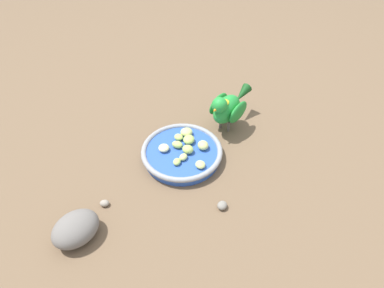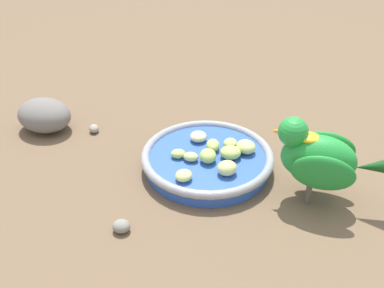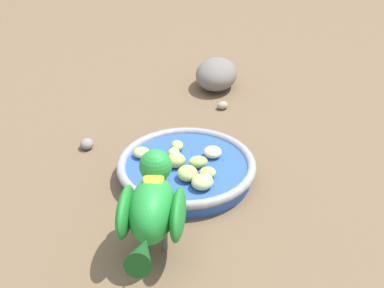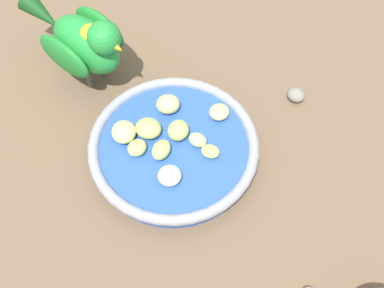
# 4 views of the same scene
# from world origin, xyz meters

# --- Properties ---
(ground_plane) EXTENTS (4.00, 4.00, 0.00)m
(ground_plane) POSITION_xyz_m (0.00, 0.00, 0.00)
(ground_plane) COLOR brown
(feeding_bowl) EXTENTS (0.22, 0.22, 0.03)m
(feeding_bowl) POSITION_xyz_m (-0.01, 0.02, 0.02)
(feeding_bowl) COLOR #2D56B7
(feeding_bowl) RESTS_ON ground_plane
(apple_piece_0) EXTENTS (0.04, 0.04, 0.02)m
(apple_piece_0) POSITION_xyz_m (-0.02, 0.01, 0.04)
(apple_piece_0) COLOR #B2CC66
(apple_piece_0) RESTS_ON feeding_bowl
(apple_piece_1) EXTENTS (0.04, 0.03, 0.02)m
(apple_piece_1) POSITION_xyz_m (0.01, 0.01, 0.03)
(apple_piece_1) COLOR #B2CC66
(apple_piece_1) RESTS_ON feeding_bowl
(apple_piece_2) EXTENTS (0.04, 0.04, 0.02)m
(apple_piece_2) POSITION_xyz_m (-0.00, -0.02, 0.04)
(apple_piece_2) COLOR #B2CC66
(apple_piece_2) RESTS_ON feeding_bowl
(apple_piece_3) EXTENTS (0.04, 0.04, 0.02)m
(apple_piece_3) POSITION_xyz_m (0.03, 0.05, 0.03)
(apple_piece_3) COLOR beige
(apple_piece_3) RESTS_ON feeding_bowl
(apple_piece_4) EXTENTS (0.05, 0.05, 0.02)m
(apple_piece_4) POSITION_xyz_m (0.03, -0.04, 0.04)
(apple_piece_4) COLOR #C6D17A
(apple_piece_4) RESTS_ON feeding_bowl
(apple_piece_5) EXTENTS (0.04, 0.04, 0.02)m
(apple_piece_5) POSITION_xyz_m (-0.04, -0.03, 0.04)
(apple_piece_5) COLOR #C6D17A
(apple_piece_5) RESTS_ON feeding_bowl
(apple_piece_6) EXTENTS (0.03, 0.03, 0.01)m
(apple_piece_6) POSITION_xyz_m (-0.03, 0.06, 0.03)
(apple_piece_6) COLOR #B2CC66
(apple_piece_6) RESTS_ON feeding_bowl
(apple_piece_7) EXTENTS (0.03, 0.03, 0.02)m
(apple_piece_7) POSITION_xyz_m (-0.08, 0.03, 0.03)
(apple_piece_7) COLOR #C6D17A
(apple_piece_7) RESTS_ON feeding_bowl
(apple_piece_8) EXTENTS (0.02, 0.03, 0.02)m
(apple_piece_8) POSITION_xyz_m (-0.03, 0.04, 0.03)
(apple_piece_8) COLOR #C6D17A
(apple_piece_8) RESTS_ON feeding_bowl
(apple_piece_9) EXTENTS (0.03, 0.02, 0.02)m
(apple_piece_9) POSITION_xyz_m (0.03, -0.01, 0.03)
(apple_piece_9) COLOR #B2CC66
(apple_piece_9) RESTS_ON feeding_bowl
(parrot) EXTENTS (0.09, 0.19, 0.13)m
(parrot) POSITION_xyz_m (-0.02, -0.16, 0.08)
(parrot) COLOR #59544C
(parrot) RESTS_ON ground_plane
(rock_large) EXTENTS (0.09, 0.11, 0.06)m
(rock_large) POSITION_xyz_m (0.00, 0.35, 0.03)
(rock_large) COLOR slate
(rock_large) RESTS_ON ground_plane
(pebble_0) EXTENTS (0.03, 0.03, 0.02)m
(pebble_0) POSITION_xyz_m (0.02, 0.26, 0.01)
(pebble_0) COLOR gray
(pebble_0) RESTS_ON ground_plane
(pebble_1) EXTENTS (0.03, 0.03, 0.02)m
(pebble_1) POSITION_xyz_m (-0.19, 0.08, 0.01)
(pebble_1) COLOR gray
(pebble_1) RESTS_ON ground_plane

